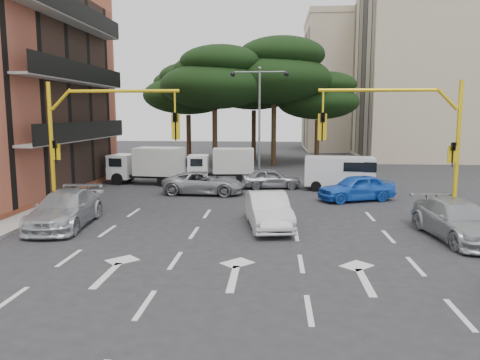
{
  "coord_description": "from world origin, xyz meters",
  "views": [
    {
      "loc": [
        1.15,
        -17.72,
        4.68
      ],
      "look_at": [
        -0.46,
        3.64,
        1.6
      ],
      "focal_mm": 35.0,
      "sensor_mm": 36.0,
      "label": 1
    }
  ],
  "objects_px": {
    "box_truck_b": "(222,165)",
    "car_silver_cross_a": "(204,183)",
    "box_truck_a": "(147,166)",
    "car_silver_parked": "(458,220)",
    "car_white_hatch": "(268,210)",
    "car_blue_compact": "(356,188)",
    "car_silver_cross_b": "(271,178)",
    "signal_mast_left": "(91,132)",
    "signal_mast_right": "(414,132)",
    "street_lamp_center": "(259,102)",
    "van_white": "(339,173)",
    "car_silver_wagon": "(65,209)"
  },
  "relations": [
    {
      "from": "box_truck_b",
      "to": "car_silver_cross_a",
      "type": "bearing_deg",
      "value": 171.27
    },
    {
      "from": "car_silver_cross_a",
      "to": "box_truck_a",
      "type": "height_order",
      "value": "box_truck_a"
    },
    {
      "from": "car_silver_parked",
      "to": "box_truck_a",
      "type": "bearing_deg",
      "value": 133.07
    },
    {
      "from": "car_white_hatch",
      "to": "box_truck_b",
      "type": "xyz_separation_m",
      "value": [
        -3.43,
        13.11,
        0.41
      ]
    },
    {
      "from": "car_blue_compact",
      "to": "car_silver_cross_b",
      "type": "height_order",
      "value": "car_blue_compact"
    },
    {
      "from": "signal_mast_left",
      "to": "car_blue_compact",
      "type": "height_order",
      "value": "signal_mast_left"
    },
    {
      "from": "signal_mast_right",
      "to": "car_silver_cross_a",
      "type": "relative_size",
      "value": 1.27
    },
    {
      "from": "car_silver_cross_b",
      "to": "car_white_hatch",
      "type": "bearing_deg",
      "value": 171.73
    },
    {
      "from": "car_blue_compact",
      "to": "signal_mast_left",
      "type": "bearing_deg",
      "value": -86.59
    },
    {
      "from": "street_lamp_center",
      "to": "van_white",
      "type": "height_order",
      "value": "street_lamp_center"
    },
    {
      "from": "street_lamp_center",
      "to": "car_silver_wagon",
      "type": "distance_m",
      "value": 17.7
    },
    {
      "from": "van_white",
      "to": "box_truck_b",
      "type": "bearing_deg",
      "value": -107.09
    },
    {
      "from": "street_lamp_center",
      "to": "car_white_hatch",
      "type": "xyz_separation_m",
      "value": [
        0.89,
        -14.91,
        -4.71
      ]
    },
    {
      "from": "car_white_hatch",
      "to": "car_blue_compact",
      "type": "relative_size",
      "value": 1.06
    },
    {
      "from": "car_blue_compact",
      "to": "car_silver_wagon",
      "type": "height_order",
      "value": "car_silver_wagon"
    },
    {
      "from": "signal_mast_right",
      "to": "car_silver_parked",
      "type": "height_order",
      "value": "signal_mast_right"
    },
    {
      "from": "car_silver_cross_a",
      "to": "box_truck_a",
      "type": "bearing_deg",
      "value": 53.8
    },
    {
      "from": "car_blue_compact",
      "to": "car_silver_cross_a",
      "type": "bearing_deg",
      "value": -120.05
    },
    {
      "from": "signal_mast_right",
      "to": "car_silver_wagon",
      "type": "bearing_deg",
      "value": -174.76
    },
    {
      "from": "box_truck_b",
      "to": "signal_mast_left",
      "type": "bearing_deg",
      "value": 156.22
    },
    {
      "from": "car_silver_cross_b",
      "to": "box_truck_a",
      "type": "relative_size",
      "value": 0.74
    },
    {
      "from": "car_blue_compact",
      "to": "box_truck_b",
      "type": "relative_size",
      "value": 0.9
    },
    {
      "from": "box_truck_a",
      "to": "car_silver_wagon",
      "type": "bearing_deg",
      "value": -174.08
    },
    {
      "from": "signal_mast_left",
      "to": "car_blue_compact",
      "type": "relative_size",
      "value": 1.45
    },
    {
      "from": "street_lamp_center",
      "to": "van_white",
      "type": "relative_size",
      "value": 1.88
    },
    {
      "from": "signal_mast_right",
      "to": "car_silver_parked",
      "type": "relative_size",
      "value": 1.22
    },
    {
      "from": "street_lamp_center",
      "to": "car_silver_cross_b",
      "type": "xyz_separation_m",
      "value": [
        0.9,
        -4.78,
        -4.8
      ]
    },
    {
      "from": "car_silver_cross_b",
      "to": "signal_mast_left",
      "type": "bearing_deg",
      "value": 131.94
    },
    {
      "from": "car_silver_cross_b",
      "to": "car_silver_wagon",
      "type": "bearing_deg",
      "value": 133.19
    },
    {
      "from": "signal_mast_right",
      "to": "car_white_hatch",
      "type": "relative_size",
      "value": 1.37
    },
    {
      "from": "van_white",
      "to": "car_silver_parked",
      "type": "bearing_deg",
      "value": 20.25
    },
    {
      "from": "car_silver_cross_b",
      "to": "box_truck_a",
      "type": "bearing_deg",
      "value": 72.6
    },
    {
      "from": "car_white_hatch",
      "to": "car_silver_parked",
      "type": "height_order",
      "value": "car_white_hatch"
    },
    {
      "from": "car_silver_cross_a",
      "to": "car_silver_parked",
      "type": "bearing_deg",
      "value": -125.85
    },
    {
      "from": "signal_mast_left",
      "to": "car_silver_cross_b",
      "type": "xyz_separation_m",
      "value": [
        7.71,
        9.23,
        -3.26
      ]
    },
    {
      "from": "signal_mast_left",
      "to": "street_lamp_center",
      "type": "height_order",
      "value": "street_lamp_center"
    },
    {
      "from": "signal_mast_right",
      "to": "car_silver_cross_b",
      "type": "distance_m",
      "value": 11.43
    },
    {
      "from": "signal_mast_left",
      "to": "car_silver_parked",
      "type": "xyz_separation_m",
      "value": [
        14.79,
        -2.15,
        -3.17
      ]
    },
    {
      "from": "signal_mast_right",
      "to": "car_silver_cross_a",
      "type": "height_order",
      "value": "signal_mast_right"
    },
    {
      "from": "signal_mast_left",
      "to": "car_silver_cross_b",
      "type": "height_order",
      "value": "signal_mast_left"
    },
    {
      "from": "car_silver_cross_a",
      "to": "car_silver_parked",
      "type": "distance_m",
      "value": 14.16
    },
    {
      "from": "box_truck_a",
      "to": "car_silver_cross_a",
      "type": "bearing_deg",
      "value": -123.23
    },
    {
      "from": "car_blue_compact",
      "to": "car_silver_cross_b",
      "type": "bearing_deg",
      "value": -149.91
    },
    {
      "from": "signal_mast_right",
      "to": "box_truck_a",
      "type": "height_order",
      "value": "signal_mast_right"
    },
    {
      "from": "car_white_hatch",
      "to": "box_truck_a",
      "type": "height_order",
      "value": "box_truck_a"
    },
    {
      "from": "signal_mast_right",
      "to": "van_white",
      "type": "height_order",
      "value": "signal_mast_right"
    },
    {
      "from": "street_lamp_center",
      "to": "car_silver_wagon",
      "type": "height_order",
      "value": "street_lamp_center"
    },
    {
      "from": "signal_mast_right",
      "to": "box_truck_b",
      "type": "bearing_deg",
      "value": 127.43
    },
    {
      "from": "van_white",
      "to": "box_truck_a",
      "type": "distance_m",
      "value": 12.54
    },
    {
      "from": "street_lamp_center",
      "to": "car_white_hatch",
      "type": "bearing_deg",
      "value": -86.58
    }
  ]
}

